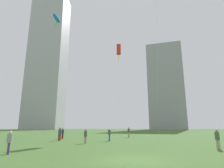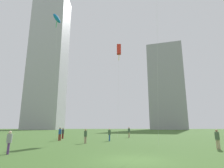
% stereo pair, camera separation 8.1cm
% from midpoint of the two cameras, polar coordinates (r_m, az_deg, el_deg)
% --- Properties ---
extents(ground, '(280.00, 280.00, 0.00)m').
position_cam_midpoint_polar(ground, '(12.40, 6.47, -22.29)').
color(ground, '#3D6028').
extents(person_standing_0, '(0.39, 0.39, 1.74)m').
position_cam_midpoint_polar(person_standing_0, '(27.05, -0.90, -15.09)').
color(person_standing_0, '#1E478C').
rests_on(person_standing_0, ground).
extents(person_standing_1, '(0.42, 0.42, 1.87)m').
position_cam_midpoint_polar(person_standing_1, '(35.66, 5.13, -14.40)').
color(person_standing_1, tan).
rests_on(person_standing_1, ground).
extents(person_standing_2, '(0.41, 0.41, 1.86)m').
position_cam_midpoint_polar(person_standing_2, '(29.05, -15.91, -14.34)').
color(person_standing_2, maroon).
rests_on(person_standing_2, ground).
extents(person_standing_3, '(0.38, 0.38, 1.69)m').
position_cam_midpoint_polar(person_standing_3, '(23.75, -8.30, -15.34)').
color(person_standing_3, tan).
rests_on(person_standing_3, ground).
extents(person_standing_4, '(0.38, 0.38, 1.69)m').
position_cam_midpoint_polar(person_standing_4, '(16.54, -29.23, -15.00)').
color(person_standing_4, '#593372').
rests_on(person_standing_4, ground).
extents(person_standing_5, '(0.38, 0.38, 1.73)m').
position_cam_midpoint_polar(person_standing_5, '(33.18, -15.05, -14.28)').
color(person_standing_5, maroon).
rests_on(person_standing_5, ground).
extents(person_standing_6, '(0.39, 0.39, 1.75)m').
position_cam_midpoint_polar(person_standing_6, '(20.05, 29.64, -14.22)').
color(person_standing_6, tan).
rests_on(person_standing_6, ground).
extents(kite_flying_0, '(0.87, 3.37, 19.33)m').
position_cam_midpoint_polar(kite_flying_0, '(40.59, 2.01, 10.56)').
color(kite_flying_0, silver).
rests_on(kite_flying_0, ground).
extents(kite_flying_1, '(2.99, 11.28, 21.59)m').
position_cam_midpoint_polar(kite_flying_1, '(36.56, -16.75, 18.74)').
color(kite_flying_1, silver).
rests_on(kite_flying_1, ground).
extents(distant_highrise_0, '(21.94, 20.27, 96.70)m').
position_cam_midpoint_polar(distant_highrise_0, '(137.52, -19.00, 7.50)').
color(distant_highrise_0, '#A8A8AD').
rests_on(distant_highrise_0, ground).
extents(distant_highrise_1, '(26.08, 21.21, 56.76)m').
position_cam_midpoint_polar(distant_highrise_1, '(129.92, 16.20, -0.69)').
color(distant_highrise_1, '#939399').
rests_on(distant_highrise_1, ground).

